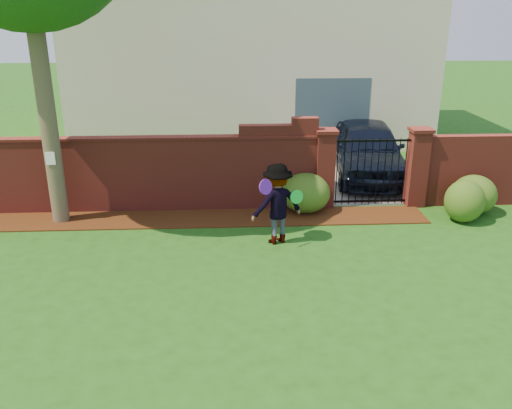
{
  "coord_description": "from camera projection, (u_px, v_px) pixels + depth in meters",
  "views": [
    {
      "loc": [
        0.16,
        -7.87,
        4.5
      ],
      "look_at": [
        0.65,
        1.4,
        1.05
      ],
      "focal_mm": 37.43,
      "sensor_mm": 36.0,
      "label": 1
    }
  ],
  "objects": [
    {
      "name": "ground",
      "position": [
        222.0,
        293.0,
        8.93
      ],
      "size": [
        80.0,
        80.0,
        0.01
      ],
      "primitive_type": "cube",
      "color": "#1C4E13",
      "rests_on": "ground"
    },
    {
      "name": "driveway",
      "position": [
        336.0,
        161.0,
        16.58
      ],
      "size": [
        3.2,
        8.0,
        0.01
      ],
      "primitive_type": "cube",
      "color": "gray",
      "rests_on": "ground"
    },
    {
      "name": "frisbee_green",
      "position": [
        297.0,
        197.0,
        10.51
      ],
      "size": [
        0.29,
        0.17,
        0.28
      ],
      "primitive_type": "cylinder",
      "rotation": [
        1.43,
        0.0,
        0.39
      ],
      "color": "green",
      "rests_on": "man"
    },
    {
      "name": "shrub_middle",
      "position": [
        464.0,
        201.0,
        11.75
      ],
      "size": [
        0.87,
        0.87,
        0.95
      ],
      "primitive_type": "ellipsoid",
      "color": "#275218",
      "rests_on": "ground"
    },
    {
      "name": "frisbee_purple",
      "position": [
        266.0,
        187.0,
        10.02
      ],
      "size": [
        0.29,
        0.25,
        0.3
      ],
      "primitive_type": "cylinder",
      "rotation": [
        1.36,
        0.0,
        0.64
      ],
      "color": "#6A1CB3",
      "rests_on": "man"
    },
    {
      "name": "brick_wall_return",
      "position": [
        499.0,
        170.0,
        12.7
      ],
      "size": [
        4.0,
        0.25,
        1.7
      ],
      "primitive_type": "cube",
      "color": "maroon",
      "rests_on": "ground"
    },
    {
      "name": "pillar_right",
      "position": [
        417.0,
        167.0,
        12.56
      ],
      "size": [
        0.5,
        0.5,
        1.88
      ],
      "color": "maroon",
      "rests_on": "ground"
    },
    {
      "name": "brick_wall",
      "position": [
        134.0,
        172.0,
        12.25
      ],
      "size": [
        8.7,
        0.31,
        2.16
      ],
      "color": "maroon",
      "rests_on": "ground"
    },
    {
      "name": "house",
      "position": [
        250.0,
        46.0,
        19.1
      ],
      "size": [
        12.4,
        6.4,
        6.3
      ],
      "color": "beige",
      "rests_on": "ground"
    },
    {
      "name": "iron_gate",
      "position": [
        371.0,
        172.0,
        12.54
      ],
      "size": [
        1.78,
        0.03,
        1.6
      ],
      "color": "black",
      "rests_on": "ground"
    },
    {
      "name": "man",
      "position": [
        278.0,
        204.0,
        10.56
      ],
      "size": [
        1.21,
        0.95,
        1.65
      ],
      "primitive_type": "imported",
      "rotation": [
        0.0,
        0.0,
        3.5
      ],
      "color": "gray",
      "rests_on": "ground"
    },
    {
      "name": "paper_notice",
      "position": [
        50.0,
        158.0,
        11.23
      ],
      "size": [
        0.2,
        0.01,
        0.28
      ],
      "primitive_type": "cube",
      "color": "white",
      "rests_on": "tree"
    },
    {
      "name": "shrub_left",
      "position": [
        306.0,
        193.0,
        12.31
      ],
      "size": [
        1.13,
        1.13,
        0.92
      ],
      "primitive_type": "ellipsoid",
      "color": "#275218",
      "rests_on": "ground"
    },
    {
      "name": "mulch_bed",
      "position": [
        180.0,
        219.0,
        12.0
      ],
      "size": [
        11.1,
        1.08,
        0.03
      ],
      "primitive_type": "cube",
      "color": "#381A0A",
      "rests_on": "ground"
    },
    {
      "name": "pillar_left",
      "position": [
        325.0,
        168.0,
        12.45
      ],
      "size": [
        0.5,
        0.5,
        1.88
      ],
      "color": "maroon",
      "rests_on": "ground"
    },
    {
      "name": "shrub_right",
      "position": [
        474.0,
        194.0,
        12.24
      ],
      "size": [
        1.01,
        1.01,
        0.9
      ],
      "primitive_type": "ellipsoid",
      "color": "#275218",
      "rests_on": "ground"
    },
    {
      "name": "car",
      "position": [
        369.0,
        151.0,
        14.62
      ],
      "size": [
        2.3,
        4.7,
        1.54
      ],
      "primitive_type": "imported",
      "rotation": [
        0.0,
        0.0,
        -0.11
      ],
      "color": "black",
      "rests_on": "ground"
    }
  ]
}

